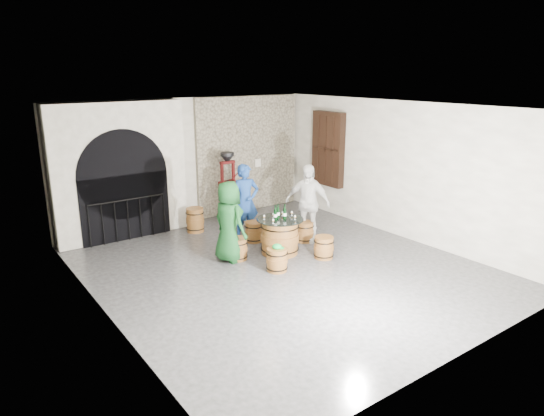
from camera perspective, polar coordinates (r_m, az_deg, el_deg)
ground at (r=9.93m, az=1.07°, el=-6.99°), size 8.00×8.00×0.00m
wall_back at (r=12.77m, az=-9.79°, el=5.49°), size 8.00×0.00×8.00m
wall_front at (r=6.81m, az=21.89°, el=-4.72°), size 8.00×0.00×8.00m
wall_left at (r=7.90m, az=-19.62°, el=-1.69°), size 0.00×8.00×8.00m
wall_right at (r=11.81m, az=14.86°, el=4.34°), size 0.00×8.00×8.00m
ceiling at (r=9.16m, az=1.18°, el=11.77°), size 8.00×8.00×0.00m
stone_facing_panel at (r=13.59m, az=-2.83°, el=6.32°), size 3.20×0.12×3.18m
arched_opening at (r=11.83m, az=-17.49°, el=4.07°), size 3.10×0.60×3.19m
shuttered_window at (r=13.31m, az=6.58°, el=6.91°), size 0.23×1.10×2.00m
barrel_table at (r=10.53m, az=0.93°, el=-3.34°), size 1.02×1.02×0.79m
barrel_stool_left at (r=10.27m, az=-4.10°, el=-4.81°), size 0.44×0.44×0.47m
barrel_stool_far at (r=11.31m, az=-2.16°, el=-2.80°), size 0.44×0.44×0.47m
barrel_stool_right at (r=11.33m, az=3.86°, el=-2.80°), size 0.44×0.44×0.47m
barrel_stool_near_right at (r=10.38m, az=6.11°, el=-4.64°), size 0.44×0.44×0.47m
barrel_stool_near_left at (r=9.68m, az=0.58°, el=-6.11°), size 0.44×0.44×0.47m
green_cap at (r=9.58m, az=0.61°, el=-4.56°), size 0.24×0.19×0.10m
person_green at (r=10.03m, az=-5.07°, el=-1.62°), size 0.68×0.92×1.71m
person_blue at (r=11.37m, az=-3.12°, el=0.74°), size 0.72×0.55×1.78m
person_white at (r=11.21m, az=4.20°, el=0.60°), size 0.93×1.14×1.82m
wine_bottle_left at (r=10.29m, az=0.40°, el=-0.72°), size 0.08×0.08×0.32m
wine_bottle_center at (r=10.36m, az=1.51°, el=-0.60°), size 0.08×0.08×0.32m
wine_bottle_right at (r=10.41m, az=0.70°, el=-0.52°), size 0.08×0.08×0.32m
tasting_glass_a at (r=10.09m, az=0.14°, el=-1.56°), size 0.05×0.05×0.10m
tasting_glass_b at (r=10.64m, az=2.34°, el=-0.64°), size 0.05×0.05×0.10m
tasting_glass_c at (r=10.48m, az=0.17°, el=-0.87°), size 0.05×0.05×0.10m
tasting_glass_d at (r=10.60m, az=1.23°, el=-0.68°), size 0.05×0.05×0.10m
tasting_glass_e at (r=10.34m, az=2.72°, el=-1.13°), size 0.05×0.05×0.10m
tasting_glass_f at (r=10.35m, az=-0.94°, el=-1.09°), size 0.05×0.05×0.10m
side_barrel at (r=12.11m, az=-9.04°, el=-1.40°), size 0.46×0.46×0.60m
corking_press at (r=12.92m, az=-5.21°, el=3.25°), size 0.76×0.46×1.79m
control_box at (r=13.71m, az=-1.76°, el=5.36°), size 0.18×0.10×0.22m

